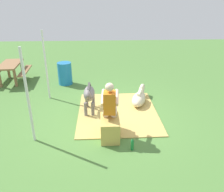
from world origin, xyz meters
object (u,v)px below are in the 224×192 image
at_px(hay_bale, 110,128).
at_px(picnic_bench, 10,68).
at_px(person_seated, 110,106).
at_px(pony_lying, 139,98).
at_px(soda_bottle, 132,144).
at_px(tent_pole_left, 28,98).
at_px(pony_standing, 89,95).
at_px(water_barrel, 65,73).
at_px(tent_pole_right, 46,66).

bearing_deg(hay_bale, picnic_bench, 42.16).
height_order(person_seated, pony_lying, person_seated).
height_order(person_seated, picnic_bench, person_seated).
bearing_deg(person_seated, picnic_bench, 43.43).
bearing_deg(picnic_bench, hay_bale, -137.84).
distance_m(hay_bale, soda_bottle, 0.71).
bearing_deg(person_seated, tent_pole_left, 95.71).
relative_size(pony_standing, water_barrel, 1.58).
bearing_deg(person_seated, soda_bottle, -145.49).
height_order(soda_bottle, tent_pole_right, tent_pole_right).
bearing_deg(pony_lying, hay_bale, 151.20).
bearing_deg(tent_pole_left, person_seated, -84.29).
xyz_separation_m(pony_standing, water_barrel, (2.45, 1.03, -0.15)).
height_order(pony_lying, tent_pole_right, tent_pole_right).
distance_m(tent_pole_right, picnic_bench, 2.49).
height_order(pony_standing, tent_pole_left, tent_pole_left).
height_order(person_seated, tent_pole_left, tent_pole_left).
distance_m(pony_standing, pony_lying, 1.70).
bearing_deg(person_seated, hay_bale, 176.73).
height_order(pony_standing, water_barrel, pony_standing).
relative_size(tent_pole_left, picnic_bench, 1.41).
relative_size(pony_lying, tent_pole_left, 0.60).
bearing_deg(pony_lying, pony_standing, 109.79).
xyz_separation_m(person_seated, water_barrel, (3.58, 1.57, -0.35)).
bearing_deg(hay_bale, pony_standing, 22.45).
height_order(tent_pole_left, tent_pole_right, same).
bearing_deg(tent_pole_right, pony_lying, -101.11).
bearing_deg(picnic_bench, tent_pole_left, -155.16).
bearing_deg(person_seated, water_barrel, 23.67).
distance_m(hay_bale, tent_pole_left, 2.00).
bearing_deg(pony_lying, tent_pole_right, 78.89).
height_order(hay_bale, pony_lying, hay_bale).
bearing_deg(person_seated, tent_pole_right, 40.49).
bearing_deg(pony_lying, water_barrel, 53.72).
distance_m(person_seated, tent_pole_left, 1.85).
distance_m(hay_bale, water_barrel, 4.06).
distance_m(soda_bottle, tent_pole_left, 2.53).
bearing_deg(person_seated, pony_standing, 25.78).
xyz_separation_m(soda_bottle, water_barrel, (4.26, 2.04, 0.28)).
relative_size(soda_bottle, tent_pole_left, 0.13).
distance_m(person_seated, pony_lying, 2.05).
height_order(water_barrel, tent_pole_left, tent_pole_left).
relative_size(person_seated, tent_pole_left, 0.62).
bearing_deg(tent_pole_right, pony_standing, -129.30).
xyz_separation_m(pony_lying, tent_pole_left, (-1.87, 2.82, 0.93)).
relative_size(person_seated, tent_pole_right, 0.62).
bearing_deg(tent_pole_right, tent_pole_left, -177.19).
distance_m(water_barrel, tent_pole_right, 1.53).
bearing_deg(hay_bale, tent_pole_left, 90.45).
bearing_deg(soda_bottle, tent_pole_left, 77.71).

